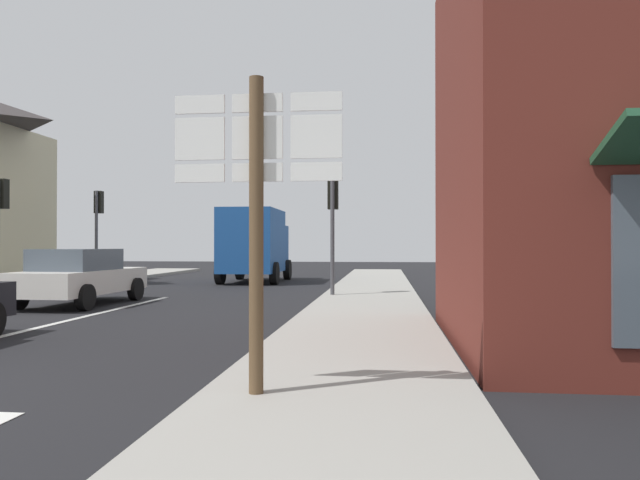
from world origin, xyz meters
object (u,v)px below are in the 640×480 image
at_px(sedan_far, 80,276).
at_px(traffic_light_far_left, 98,215).
at_px(traffic_light_near_right, 333,210).
at_px(traffic_light_near_left, 1,209).
at_px(route_sign_post, 257,200).
at_px(delivery_truck, 255,243).

height_order(sedan_far, traffic_light_far_left, traffic_light_far_left).
xyz_separation_m(traffic_light_near_right, traffic_light_far_left, (-10.04, 5.61, 0.18)).
distance_m(traffic_light_near_right, traffic_light_near_left, 10.05).
xyz_separation_m(sedan_far, route_sign_post, (6.71, -9.06, 1.24)).
relative_size(sedan_far, traffic_light_near_left, 1.19).
height_order(route_sign_post, traffic_light_far_left, traffic_light_far_left).
height_order(delivery_truck, traffic_light_near_right, traffic_light_near_right).
bearing_deg(route_sign_post, traffic_light_far_left, 121.11).
bearing_deg(traffic_light_near_right, traffic_light_near_left, -177.37).
height_order(route_sign_post, traffic_light_near_right, traffic_light_near_right).
xyz_separation_m(route_sign_post, traffic_light_near_right, (-0.27, 11.47, 0.60)).
bearing_deg(delivery_truck, traffic_light_far_left, -163.36).
bearing_deg(sedan_far, delivery_truck, 75.91).
xyz_separation_m(sedan_far, traffic_light_far_left, (-3.59, 8.03, 2.02)).
distance_m(delivery_truck, traffic_light_near_left, 9.99).
xyz_separation_m(sedan_far, traffic_light_near_right, (6.44, 2.42, 1.84)).
bearing_deg(traffic_light_near_left, delivery_truck, 52.44).
distance_m(traffic_light_near_right, traffic_light_far_left, 11.50).
height_order(delivery_truck, traffic_light_far_left, traffic_light_far_left).
bearing_deg(delivery_truck, traffic_light_near_right, -61.82).
height_order(sedan_far, traffic_light_near_left, traffic_light_near_left).
relative_size(traffic_light_far_left, traffic_light_near_left, 1.05).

